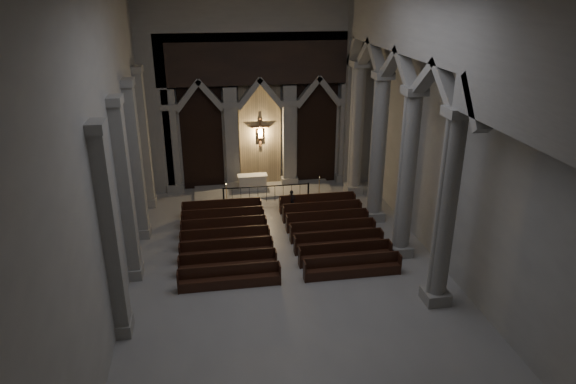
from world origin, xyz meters
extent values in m
plane|color=#989590|center=(0.00, 0.00, 0.00)|extent=(24.00, 24.00, 0.00)
cube|color=#A3A198|center=(0.00, 12.00, 6.00)|extent=(14.00, 0.10, 12.00)
cube|color=#A3A198|center=(0.00, -12.00, 6.00)|extent=(14.00, 0.10, 12.00)
cube|color=#A3A198|center=(-7.00, 0.00, 6.00)|extent=(0.10, 24.00, 12.00)
cube|color=#A3A198|center=(7.00, 0.00, 6.00)|extent=(0.10, 24.00, 12.00)
cube|color=gray|center=(-5.40, 11.50, 3.20)|extent=(0.80, 0.50, 6.40)
cube|color=gray|center=(-5.40, 11.50, 0.25)|extent=(1.05, 0.70, 0.50)
cube|color=gray|center=(-5.40, 11.50, 5.35)|extent=(1.00, 0.65, 0.35)
cube|color=gray|center=(-1.80, 11.50, 3.20)|extent=(0.80, 0.50, 6.40)
cube|color=gray|center=(-1.80, 11.50, 0.25)|extent=(1.05, 0.70, 0.50)
cube|color=gray|center=(-1.80, 11.50, 5.35)|extent=(1.00, 0.65, 0.35)
cube|color=gray|center=(1.80, 11.50, 3.20)|extent=(0.80, 0.50, 6.40)
cube|color=gray|center=(1.80, 11.50, 0.25)|extent=(1.05, 0.70, 0.50)
cube|color=gray|center=(1.80, 11.50, 5.35)|extent=(1.00, 0.65, 0.35)
cube|color=gray|center=(5.40, 11.50, 3.20)|extent=(0.80, 0.50, 6.40)
cube|color=gray|center=(5.40, 11.50, 0.25)|extent=(1.05, 0.70, 0.50)
cube|color=gray|center=(5.40, 11.50, 5.35)|extent=(1.00, 0.65, 0.35)
cube|color=black|center=(-3.60, 11.85, 3.50)|extent=(2.60, 0.15, 7.00)
cube|color=#9E8966|center=(0.00, 11.85, 3.50)|extent=(2.60, 0.15, 7.00)
cube|color=black|center=(3.60, 11.85, 3.50)|extent=(2.60, 0.15, 7.00)
cube|color=black|center=(0.00, 11.50, 8.00)|extent=(12.00, 0.50, 3.00)
cube|color=gray|center=(-6.20, 11.50, 4.50)|extent=(1.60, 0.50, 9.00)
cube|color=gray|center=(6.20, 11.50, 4.50)|extent=(1.60, 0.50, 9.00)
cube|color=gray|center=(0.00, 11.50, 10.50)|extent=(14.00, 0.50, 3.00)
plane|color=#F0DA6C|center=(0.00, 11.82, 3.50)|extent=(1.50, 0.00, 1.50)
cube|color=#55331D|center=(0.00, 11.73, 3.50)|extent=(0.13, 0.08, 1.80)
cube|color=#55331D|center=(0.00, 11.73, 3.85)|extent=(1.10, 0.08, 0.13)
cube|color=tan|center=(0.00, 11.67, 3.45)|extent=(0.26, 0.10, 0.60)
sphere|color=tan|center=(0.00, 11.67, 3.85)|extent=(0.17, 0.17, 0.17)
cylinder|color=tan|center=(-0.26, 11.67, 3.82)|extent=(0.45, 0.08, 0.08)
cylinder|color=tan|center=(0.26, 11.67, 3.82)|extent=(0.45, 0.08, 0.08)
cube|color=gray|center=(5.50, 9.50, 0.25)|extent=(1.00, 1.00, 0.50)
cylinder|color=gray|center=(5.50, 9.50, 4.00)|extent=(0.70, 0.70, 7.50)
cube|color=gray|center=(5.50, 9.50, 7.85)|extent=(0.95, 0.95, 0.35)
cube|color=gray|center=(5.50, 5.50, 0.25)|extent=(1.00, 1.00, 0.50)
cylinder|color=gray|center=(5.50, 5.50, 4.00)|extent=(0.70, 0.70, 7.50)
cube|color=gray|center=(5.50, 5.50, 7.85)|extent=(0.95, 0.95, 0.35)
cube|color=gray|center=(5.50, 1.50, 0.25)|extent=(1.00, 1.00, 0.50)
cylinder|color=gray|center=(5.50, 1.50, 4.00)|extent=(0.70, 0.70, 7.50)
cube|color=gray|center=(5.50, 1.50, 7.85)|extent=(0.95, 0.95, 0.35)
cube|color=gray|center=(5.50, -2.50, 0.25)|extent=(1.00, 1.00, 0.50)
cylinder|color=gray|center=(5.50, -2.50, 4.00)|extent=(0.70, 0.70, 7.50)
cube|color=gray|center=(5.50, -2.50, 7.85)|extent=(0.95, 0.95, 0.35)
cube|color=gray|center=(5.50, 0.00, 10.60)|extent=(0.55, 24.00, 2.80)
cube|color=gray|center=(5.50, 11.40, 4.60)|extent=(0.55, 1.20, 9.20)
cube|color=gray|center=(-6.75, 9.50, 0.25)|extent=(0.60, 1.00, 0.50)
cube|color=gray|center=(-6.75, 9.50, 4.00)|extent=(0.50, 0.80, 7.50)
cube|color=gray|center=(-6.75, 9.50, 7.85)|extent=(0.60, 1.00, 0.35)
cube|color=gray|center=(-6.75, 5.50, 0.25)|extent=(0.60, 1.00, 0.50)
cube|color=gray|center=(-6.75, 5.50, 4.00)|extent=(0.50, 0.80, 7.50)
cube|color=gray|center=(-6.75, 5.50, 7.85)|extent=(0.60, 1.00, 0.35)
cube|color=gray|center=(-6.75, 1.50, 0.25)|extent=(0.60, 1.00, 0.50)
cube|color=gray|center=(-6.75, 1.50, 4.00)|extent=(0.50, 0.80, 7.50)
cube|color=gray|center=(-6.75, 1.50, 7.85)|extent=(0.60, 1.00, 0.35)
cube|color=gray|center=(-6.75, -2.50, 0.25)|extent=(0.60, 1.00, 0.50)
cube|color=gray|center=(-6.75, -2.50, 4.00)|extent=(0.50, 0.80, 7.50)
cube|color=gray|center=(-6.75, -2.50, 7.85)|extent=(0.60, 1.00, 0.35)
cube|color=gray|center=(0.00, 10.60, 0.07)|extent=(8.50, 2.60, 0.15)
cube|color=beige|center=(-0.65, 10.71, 0.60)|extent=(1.69, 0.66, 0.89)
cube|color=white|center=(-0.65, 10.71, 1.06)|extent=(1.83, 0.73, 0.04)
cube|color=black|center=(0.00, 8.96, 0.96)|extent=(5.07, 0.05, 0.05)
cube|color=black|center=(-2.53, 8.96, 0.51)|extent=(0.09, 0.09, 1.01)
cube|color=black|center=(2.53, 8.96, 0.51)|extent=(0.09, 0.09, 1.01)
cylinder|color=black|center=(-2.03, 8.96, 0.48)|extent=(0.02, 0.02, 0.93)
cylinder|color=black|center=(-1.52, 8.96, 0.48)|extent=(0.02, 0.02, 0.93)
cylinder|color=black|center=(-1.01, 8.96, 0.48)|extent=(0.02, 0.02, 0.93)
cylinder|color=black|center=(-0.51, 8.96, 0.48)|extent=(0.02, 0.02, 0.93)
cylinder|color=black|center=(0.00, 8.96, 0.48)|extent=(0.02, 0.02, 0.93)
cylinder|color=black|center=(0.51, 8.96, 0.48)|extent=(0.02, 0.02, 0.93)
cylinder|color=black|center=(1.01, 8.96, 0.48)|extent=(0.02, 0.02, 0.93)
cylinder|color=black|center=(1.52, 8.96, 0.48)|extent=(0.02, 0.02, 0.93)
cylinder|color=black|center=(2.03, 8.96, 0.48)|extent=(0.02, 0.02, 0.93)
cylinder|color=#B58437|center=(-2.35, 8.93, 0.02)|extent=(0.22, 0.22, 0.04)
cylinder|color=#B58437|center=(-2.35, 8.93, 0.54)|extent=(0.03, 0.03, 1.03)
cylinder|color=#B58437|center=(-2.35, 8.93, 1.05)|extent=(0.11, 0.11, 0.02)
cylinder|color=beige|center=(-2.35, 8.93, 1.15)|extent=(0.04, 0.04, 0.18)
sphere|color=#EBC652|center=(-2.35, 8.93, 1.26)|extent=(0.04, 0.04, 0.04)
cylinder|color=#B58437|center=(3.26, 9.24, 0.02)|extent=(0.22, 0.22, 0.04)
cylinder|color=#B58437|center=(3.26, 9.24, 0.54)|extent=(0.03, 0.03, 1.03)
cylinder|color=#B58437|center=(3.26, 9.24, 1.05)|extent=(0.11, 0.11, 0.02)
cylinder|color=beige|center=(3.26, 9.24, 1.15)|extent=(0.04, 0.04, 0.18)
sphere|color=#EBC652|center=(3.26, 9.24, 1.25)|extent=(0.04, 0.04, 0.04)
cube|color=black|center=(-2.70, 7.15, 0.23)|extent=(4.30, 0.41, 0.46)
cube|color=black|center=(-2.70, 7.35, 0.72)|extent=(4.30, 0.07, 0.51)
cube|color=black|center=(-4.85, 7.15, 0.46)|extent=(0.06, 0.46, 0.92)
cube|color=black|center=(-0.55, 7.15, 0.46)|extent=(0.06, 0.46, 0.92)
cube|color=black|center=(2.70, 7.15, 0.23)|extent=(4.30, 0.41, 0.46)
cube|color=black|center=(2.70, 7.35, 0.72)|extent=(4.30, 0.07, 0.51)
cube|color=black|center=(0.55, 7.15, 0.46)|extent=(0.06, 0.46, 0.92)
cube|color=black|center=(4.85, 7.15, 0.46)|extent=(0.06, 0.46, 0.92)
cube|color=black|center=(-2.70, 5.94, 0.23)|extent=(4.30, 0.41, 0.46)
cube|color=black|center=(-2.70, 6.14, 0.72)|extent=(4.30, 0.07, 0.51)
cube|color=black|center=(-4.85, 5.94, 0.46)|extent=(0.06, 0.46, 0.92)
cube|color=black|center=(-0.55, 5.94, 0.46)|extent=(0.06, 0.46, 0.92)
cube|color=black|center=(2.70, 5.94, 0.23)|extent=(4.30, 0.41, 0.46)
cube|color=black|center=(2.70, 6.14, 0.72)|extent=(4.30, 0.07, 0.51)
cube|color=black|center=(0.55, 5.94, 0.46)|extent=(0.06, 0.46, 0.92)
cube|color=black|center=(4.85, 5.94, 0.46)|extent=(0.06, 0.46, 0.92)
cube|color=black|center=(-2.70, 4.74, 0.23)|extent=(4.30, 0.41, 0.46)
cube|color=black|center=(-2.70, 4.93, 0.72)|extent=(4.30, 0.07, 0.51)
cube|color=black|center=(-4.85, 4.74, 0.46)|extent=(0.06, 0.46, 0.92)
cube|color=black|center=(-0.55, 4.74, 0.46)|extent=(0.06, 0.46, 0.92)
cube|color=black|center=(2.70, 4.74, 0.23)|extent=(4.30, 0.41, 0.46)
cube|color=black|center=(2.70, 4.93, 0.72)|extent=(4.30, 0.07, 0.51)
cube|color=black|center=(0.55, 4.74, 0.46)|extent=(0.06, 0.46, 0.92)
cube|color=black|center=(4.85, 4.74, 0.46)|extent=(0.06, 0.46, 0.92)
cube|color=black|center=(-2.70, 3.53, 0.23)|extent=(4.30, 0.41, 0.46)
cube|color=black|center=(-2.70, 3.73, 0.72)|extent=(4.30, 0.07, 0.51)
cube|color=black|center=(-4.85, 3.53, 0.46)|extent=(0.06, 0.46, 0.92)
cube|color=black|center=(-0.55, 3.53, 0.46)|extent=(0.06, 0.46, 0.92)
cube|color=black|center=(2.70, 3.53, 0.23)|extent=(4.30, 0.41, 0.46)
cube|color=black|center=(2.70, 3.73, 0.72)|extent=(4.30, 0.07, 0.51)
cube|color=black|center=(0.55, 3.53, 0.46)|extent=(0.06, 0.46, 0.92)
cube|color=black|center=(4.85, 3.53, 0.46)|extent=(0.06, 0.46, 0.92)
cube|color=black|center=(-2.70, 2.32, 0.23)|extent=(4.30, 0.41, 0.46)
cube|color=black|center=(-2.70, 2.52, 0.72)|extent=(4.30, 0.07, 0.51)
cube|color=black|center=(-4.85, 2.32, 0.46)|extent=(0.06, 0.46, 0.92)
cube|color=black|center=(-0.55, 2.32, 0.46)|extent=(0.06, 0.46, 0.92)
cube|color=black|center=(2.70, 2.32, 0.23)|extent=(4.30, 0.41, 0.46)
cube|color=black|center=(2.70, 2.52, 0.72)|extent=(4.30, 0.07, 0.51)
cube|color=black|center=(0.55, 2.32, 0.46)|extent=(0.06, 0.46, 0.92)
cube|color=black|center=(4.85, 2.32, 0.46)|extent=(0.06, 0.46, 0.92)
cube|color=black|center=(-2.70, 1.12, 0.23)|extent=(4.30, 0.41, 0.46)
cube|color=black|center=(-2.70, 1.31, 0.72)|extent=(4.30, 0.07, 0.51)
cube|color=black|center=(-4.85, 1.12, 0.46)|extent=(0.06, 0.46, 0.92)
cube|color=black|center=(-0.55, 1.12, 0.46)|extent=(0.06, 0.46, 0.92)
cube|color=black|center=(2.70, 1.12, 0.23)|extent=(4.30, 0.41, 0.46)
cube|color=black|center=(2.70, 1.31, 0.72)|extent=(4.30, 0.07, 0.51)
cube|color=black|center=(0.55, 1.12, 0.46)|extent=(0.06, 0.46, 0.92)
cube|color=black|center=(4.85, 1.12, 0.46)|extent=(0.06, 0.46, 0.92)
cube|color=black|center=(-2.70, -0.09, 0.23)|extent=(4.30, 0.41, 0.46)
cube|color=black|center=(-2.70, 0.10, 0.72)|extent=(4.30, 0.07, 0.51)
cube|color=black|center=(-4.85, -0.09, 0.46)|extent=(0.06, 0.46, 0.92)
cube|color=black|center=(-0.55, -0.09, 0.46)|extent=(0.06, 0.46, 0.92)
cube|color=black|center=(2.70, -0.09, 0.23)|extent=(4.30, 0.41, 0.46)
cube|color=black|center=(2.70, 0.10, 0.72)|extent=(4.30, 0.07, 0.51)
cube|color=black|center=(0.55, -0.09, 0.46)|extent=(0.06, 0.46, 0.92)
cube|color=black|center=(4.85, -0.09, 0.46)|extent=(0.06, 0.46, 0.92)
imported|color=black|center=(1.24, 7.37, 0.62)|extent=(0.53, 0.46, 1.23)
camera|label=1|loc=(-3.29, -19.04, 12.01)|focal=32.00mm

